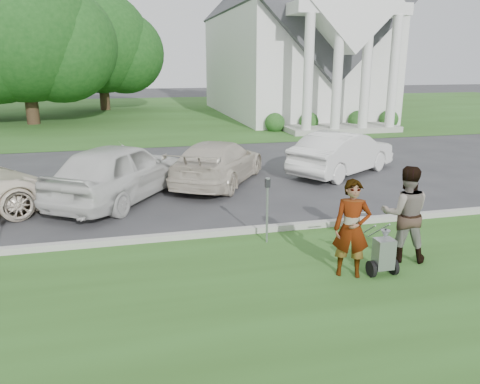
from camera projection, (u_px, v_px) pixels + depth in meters
name	position (u px, v px, depth m)	size (l,w,h in m)	color
ground	(254.00, 243.00, 9.98)	(120.00, 120.00, 0.00)	#333335
grass_strip	(306.00, 313.00, 7.17)	(80.00, 7.00, 0.01)	#2C4E1B
church_lawn	(159.00, 112.00, 35.23)	(80.00, 30.00, 0.01)	#2C4E1B
curb	(248.00, 230.00, 10.47)	(80.00, 0.18, 0.15)	#9E9E93
church	(292.00, 28.00, 32.05)	(9.19, 19.00, 24.10)	white
tree_left	(23.00, 37.00, 27.34)	(10.63, 8.40, 9.71)	#332316
tree_back	(101.00, 48.00, 35.84)	(9.61, 7.60, 8.89)	#332316
striping_cart	(383.00, 254.00, 8.34)	(0.51, 1.01, 0.94)	black
person_left	(352.00, 229.00, 8.21)	(0.64, 0.42, 1.76)	#999999
person_right	(405.00, 214.00, 8.87)	(0.90, 0.70, 1.86)	#999999
parking_meter_near	(267.00, 202.00, 9.73)	(0.10, 0.09, 1.42)	#96999E
car_b	(119.00, 171.00, 12.80)	(1.94, 4.83, 1.65)	silver
car_c	(218.00, 162.00, 14.66)	(1.90, 4.66, 1.35)	beige
car_d	(343.00, 153.00, 15.89)	(1.54, 4.42, 1.46)	silver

